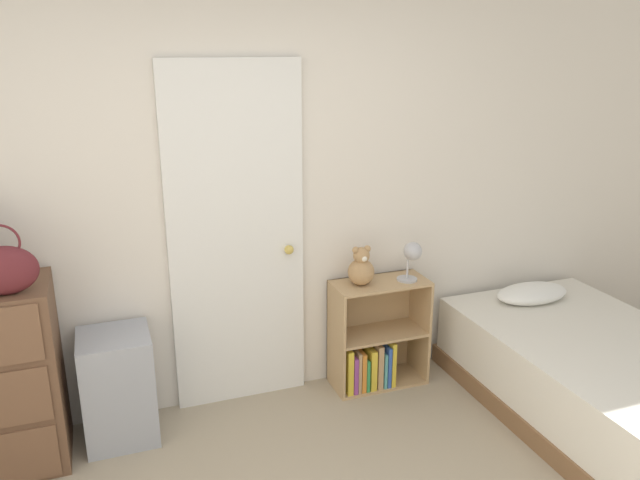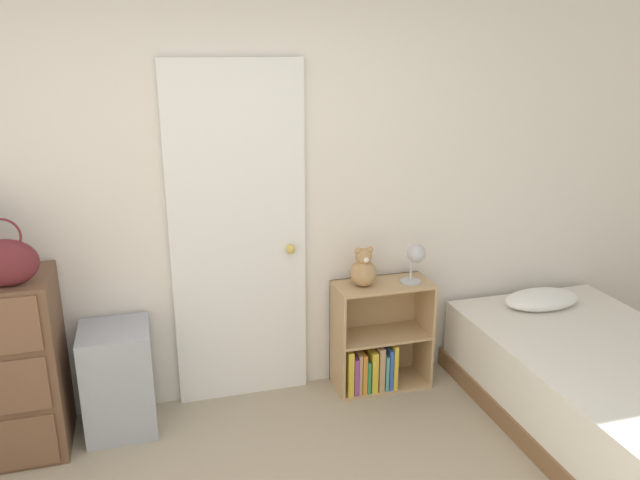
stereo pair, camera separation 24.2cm
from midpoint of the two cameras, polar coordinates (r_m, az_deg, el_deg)
name	(u,v)px [view 1 (the left image)]	position (r m, az deg, el deg)	size (l,w,h in m)	color
wall_back	(229,198)	(3.66, -10.20, 3.82)	(10.00, 0.06, 2.55)	silver
door_closed	(237,240)	(3.68, -9.47, -0.06)	(0.80, 0.09, 2.06)	white
handbag	(4,270)	(3.32, -28.84, -2.41)	(0.31, 0.13, 0.35)	#591E23
storage_bin	(118,387)	(3.74, -19.79, -12.55)	(0.38, 0.38, 0.63)	#999EA8
bookshelf	(372,346)	(4.07, 3.04, -9.70)	(0.61, 0.29, 0.70)	tan
teddy_bear	(361,268)	(3.82, 1.98, -2.62)	(0.16, 0.16, 0.25)	tan
desk_lamp	(412,255)	(3.89, 6.67, -1.36)	(0.15, 0.14, 0.25)	#B2B2B7
bed	(604,381)	(4.03, 22.96, -11.84)	(1.15, 1.96, 0.59)	brown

